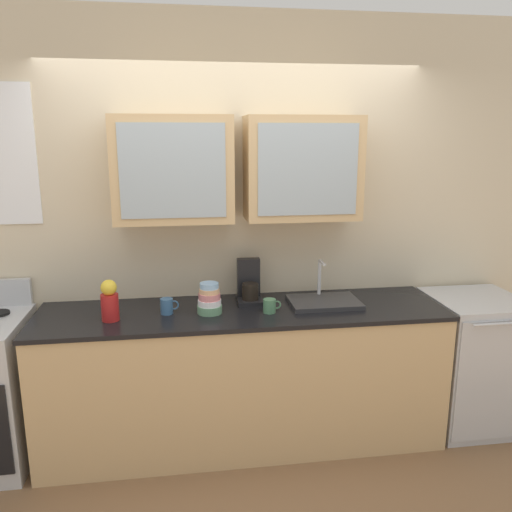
# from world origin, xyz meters

# --- Properties ---
(ground_plane) EXTENTS (10.00, 10.00, 0.00)m
(ground_plane) POSITION_xyz_m (0.00, 0.00, 0.00)
(ground_plane) COLOR brown
(back_wall_unit) EXTENTS (4.93, 0.43, 2.83)m
(back_wall_unit) POSITION_xyz_m (-0.00, 0.35, 1.49)
(back_wall_unit) COLOR beige
(back_wall_unit) RESTS_ON ground_plane
(counter) EXTENTS (2.64, 0.68, 0.94)m
(counter) POSITION_xyz_m (0.00, 0.00, 0.47)
(counter) COLOR tan
(counter) RESTS_ON ground_plane
(sink_faucet) EXTENTS (0.46, 0.33, 0.28)m
(sink_faucet) POSITION_xyz_m (0.55, 0.03, 0.96)
(sink_faucet) COLOR #2D2D30
(sink_faucet) RESTS_ON counter
(bowl_stack) EXTENTS (0.16, 0.16, 0.20)m
(bowl_stack) POSITION_xyz_m (-0.22, -0.03, 1.03)
(bowl_stack) COLOR #669972
(bowl_stack) RESTS_ON counter
(vase) EXTENTS (0.11, 0.11, 0.26)m
(vase) POSITION_xyz_m (-0.82, -0.08, 1.06)
(vase) COLOR #B21E1E
(vase) RESTS_ON counter
(cup_near_sink) EXTENTS (0.12, 0.08, 0.09)m
(cup_near_sink) POSITION_xyz_m (0.16, -0.08, 0.98)
(cup_near_sink) COLOR #4C7F59
(cup_near_sink) RESTS_ON counter
(cup_near_bowls) EXTENTS (0.12, 0.08, 0.10)m
(cup_near_bowls) POSITION_xyz_m (-0.48, -0.01, 0.99)
(cup_near_bowls) COLOR #38608C
(cup_near_bowls) RESTS_ON counter
(dishwasher) EXTENTS (0.61, 0.66, 0.94)m
(dishwasher) POSITION_xyz_m (1.64, -0.00, 0.47)
(dishwasher) COLOR silver
(dishwasher) RESTS_ON ground_plane
(coffee_maker) EXTENTS (0.17, 0.20, 0.29)m
(coffee_maker) POSITION_xyz_m (0.06, 0.16, 1.05)
(coffee_maker) COLOR black
(coffee_maker) RESTS_ON counter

